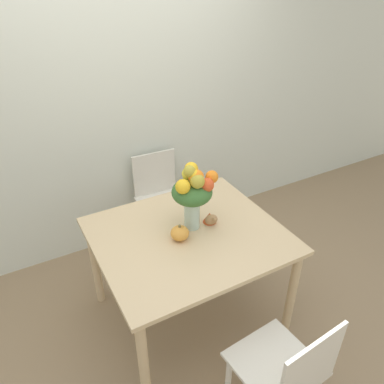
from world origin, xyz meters
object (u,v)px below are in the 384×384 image
flower_vase (193,191)px  pumpkin (180,233)px  turkey_figurine (210,218)px  dining_chair_far_side (284,372)px  dining_chair_near_window (161,199)px

flower_vase → pumpkin: (-0.14, -0.07, -0.23)m
turkey_figurine → dining_chair_far_side: 1.02m
turkey_figurine → dining_chair_near_window: size_ratio=0.14×
flower_vase → dining_chair_near_window: (0.15, 0.86, -0.59)m
dining_chair_near_window → dining_chair_far_side: bearing=-91.8°
turkey_figurine → dining_chair_far_side: size_ratio=0.14×
dining_chair_far_side → flower_vase: bearing=-94.0°
turkey_figurine → dining_chair_near_window: 0.95m
flower_vase → dining_chair_far_side: size_ratio=0.55×
flower_vase → dining_chair_far_side: 1.14m
turkey_figurine → dining_chair_near_window: dining_chair_near_window is taller
flower_vase → turkey_figurine: size_ratio=3.93×
dining_chair_near_window → pumpkin: bearing=-104.4°
dining_chair_far_side → pumpkin: bearing=-85.3°
flower_vase → dining_chair_far_side: flower_vase is taller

